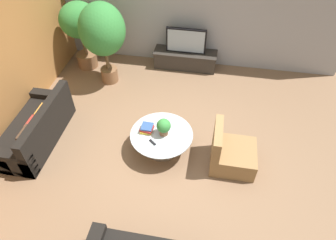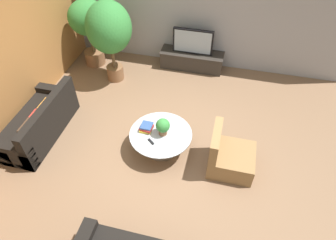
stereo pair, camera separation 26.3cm
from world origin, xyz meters
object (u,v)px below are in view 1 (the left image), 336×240
(television, at_px, (186,41))
(potted_palm_corner, at_px, (102,32))
(media_console, at_px, (185,59))
(potted_plant_tabletop, at_px, (164,126))
(armchair_wicker, at_px, (230,154))
(potted_palm_tall, at_px, (80,25))
(couch_by_wall, at_px, (36,129))
(coffee_table, at_px, (162,138))

(television, height_order, potted_palm_corner, potted_palm_corner)
(media_console, distance_m, potted_plant_tabletop, 2.87)
(media_console, xyz_separation_m, potted_palm_corner, (-1.74, -0.92, 1.09))
(armchair_wicker, height_order, potted_palm_corner, potted_palm_corner)
(potted_plant_tabletop, bearing_deg, television, 89.53)
(media_console, bearing_deg, television, -90.00)
(media_console, relative_size, television, 1.61)
(television, xyz_separation_m, potted_palm_tall, (-2.51, -0.40, 0.40))
(television, bearing_deg, couch_by_wall, -129.72)
(media_console, bearing_deg, armchair_wicker, -67.47)
(television, relative_size, potted_palm_corner, 0.50)
(media_console, bearing_deg, couch_by_wall, -129.70)
(couch_by_wall, distance_m, armchair_wicker, 3.77)
(television, height_order, coffee_table, television)
(television, xyz_separation_m, potted_plant_tabletop, (-0.02, -2.84, -0.14))
(media_console, height_order, couch_by_wall, couch_by_wall)
(media_console, height_order, potted_plant_tabletop, potted_plant_tabletop)
(couch_by_wall, bearing_deg, potted_plant_tabletop, 94.61)
(potted_palm_tall, bearing_deg, coffee_table, -45.13)
(media_console, height_order, coffee_table, media_console)
(coffee_table, xyz_separation_m, potted_plant_tabletop, (0.04, 0.01, 0.32))
(television, bearing_deg, potted_plant_tabletop, -90.47)
(potted_plant_tabletop, bearing_deg, potted_palm_tall, 135.50)
(potted_plant_tabletop, bearing_deg, coffee_table, -160.25)
(coffee_table, relative_size, couch_by_wall, 0.64)
(television, relative_size, couch_by_wall, 0.54)
(media_console, relative_size, coffee_table, 1.35)
(couch_by_wall, height_order, potted_palm_corner, potted_palm_corner)
(potted_plant_tabletop, bearing_deg, armchair_wicker, -6.21)
(couch_by_wall, xyz_separation_m, potted_palm_corner, (0.79, 2.13, 1.03))
(coffee_table, xyz_separation_m, potted_palm_tall, (-2.45, 2.46, 0.85))
(media_console, xyz_separation_m, couch_by_wall, (-2.53, -3.05, 0.06))
(media_console, relative_size, potted_palm_corner, 0.81)
(television, bearing_deg, potted_palm_tall, -170.93)
(television, relative_size, potted_palm_tall, 0.58)
(couch_by_wall, height_order, potted_palm_tall, potted_palm_tall)
(armchair_wicker, height_order, potted_palm_tall, potted_palm_tall)
(potted_palm_corner, height_order, potted_plant_tabletop, potted_palm_corner)
(potted_palm_corner, xyz_separation_m, potted_plant_tabletop, (1.72, -1.93, -0.70))
(couch_by_wall, relative_size, potted_plant_tabletop, 5.36)
(armchair_wicker, relative_size, potted_palm_corner, 0.44)
(armchair_wicker, bearing_deg, media_console, 22.53)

